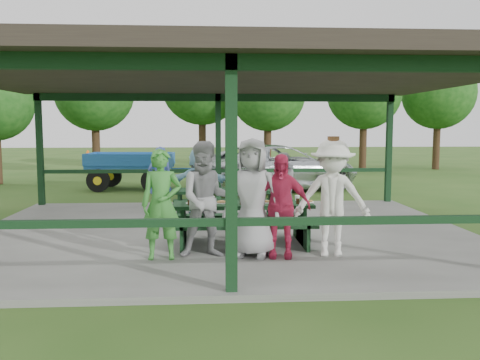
{
  "coord_description": "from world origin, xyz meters",
  "views": [
    {
      "loc": [
        -0.3,
        -10.17,
        2.21
      ],
      "look_at": [
        0.34,
        -0.3,
        1.17
      ],
      "focal_mm": 38.0,
      "sensor_mm": 36.0,
      "label": 1
    }
  ],
  "objects": [
    {
      "name": "picnic_table_far",
      "position": [
        0.1,
        0.8,
        0.57
      ],
      "size": [
        2.37,
        1.39,
        0.75
      ],
      "color": "black",
      "rests_on": "concrete_slab"
    },
    {
      "name": "tree_far_right",
      "position": [
        11.6,
        15.53,
        3.92
      ],
      "size": [
        3.7,
        3.7,
        5.79
      ],
      "color": "#372416",
      "rests_on": "ground"
    },
    {
      "name": "contestant_grey_mid",
      "position": [
        0.42,
        -2.06,
        1.07
      ],
      "size": [
        1.08,
        0.87,
        1.93
      ],
      "primitive_type": "imported",
      "rotation": [
        0.0,
        0.0,
        -0.3
      ],
      "color": "#97979A",
      "rests_on": "concrete_slab"
    },
    {
      "name": "pickup_truck",
      "position": [
        2.15,
        7.17,
        0.8
      ],
      "size": [
        6.34,
        4.69,
        1.6
      ],
      "primitive_type": "imported",
      "rotation": [
        0.0,
        0.0,
        1.97
      ],
      "color": "silver",
      "rests_on": "ground"
    },
    {
      "name": "picnic_table_near",
      "position": [
        0.33,
        -1.2,
        0.57
      ],
      "size": [
        2.49,
        1.39,
        0.75
      ],
      "color": "black",
      "rests_on": "concrete_slab"
    },
    {
      "name": "spectator_lblue",
      "position": [
        -0.5,
        1.62,
        0.91
      ],
      "size": [
        1.57,
        0.71,
        1.63
      ],
      "primitive_type": "imported",
      "rotation": [
        0.0,
        0.0,
        2.98
      ],
      "color": "#94CCE6",
      "rests_on": "concrete_slab"
    },
    {
      "name": "tree_far_left",
      "position": [
        -5.37,
        13.39,
        3.79
      ],
      "size": [
        3.58,
        3.58,
        5.6
      ],
      "color": "#372416",
      "rests_on": "ground"
    },
    {
      "name": "contestant_green",
      "position": [
        -1.03,
        -2.13,
        0.98
      ],
      "size": [
        0.65,
        0.43,
        1.76
      ],
      "primitive_type": "imported",
      "rotation": [
        0.0,
        0.0,
        0.01
      ],
      "color": "#398A33",
      "rests_on": "concrete_slab"
    },
    {
      "name": "tree_left",
      "position": [
        -0.54,
        15.21,
        4.3
      ],
      "size": [
        4.07,
        4.07,
        6.35
      ],
      "color": "#372416",
      "rests_on": "ground"
    },
    {
      "name": "spectator_blue",
      "position": [
        -1.44,
        2.16,
        0.92
      ],
      "size": [
        0.62,
        0.43,
        1.64
      ],
      "primitive_type": "imported",
      "rotation": [
        0.0,
        0.0,
        3.21
      ],
      "color": "#4158A9",
      "rests_on": "concrete_slab"
    },
    {
      "name": "table_setting",
      "position": [
        0.38,
        -1.16,
        0.89
      ],
      "size": [
        2.3,
        0.45,
        0.1
      ],
      "color": "white",
      "rests_on": "picnic_table_near"
    },
    {
      "name": "pavilion_structure",
      "position": [
        0.0,
        0.0,
        3.17
      ],
      "size": [
        10.6,
        8.6,
        3.24
      ],
      "color": "black",
      "rests_on": "concrete_slab"
    },
    {
      "name": "tree_mid",
      "position": [
        2.56,
        13.79,
        3.75
      ],
      "size": [
        3.54,
        3.54,
        5.54
      ],
      "color": "#372416",
      "rests_on": "ground"
    },
    {
      "name": "tree_right",
      "position": [
        7.47,
        14.76,
        3.9
      ],
      "size": [
        3.69,
        3.69,
        5.77
      ],
      "color": "#372416",
      "rests_on": "ground"
    },
    {
      "name": "contestant_white_fedora",
      "position": [
        1.72,
        -2.13,
        1.05
      ],
      "size": [
        1.35,
        0.95,
        1.96
      ],
      "rotation": [
        0.0,
        0.0,
        -0.22
      ],
      "color": "white",
      "rests_on": "concrete_slab"
    },
    {
      "name": "spectator_grey",
      "position": [
        1.48,
        1.78,
        0.85
      ],
      "size": [
        0.74,
        0.58,
        1.5
      ],
      "primitive_type": "imported",
      "rotation": [
        0.0,
        0.0,
        3.13
      ],
      "color": "gray",
      "rests_on": "concrete_slab"
    },
    {
      "name": "contestant_red",
      "position": [
        0.86,
        -2.14,
        0.94
      ],
      "size": [
        1.03,
        0.55,
        1.68
      ],
      "primitive_type": "imported",
      "rotation": [
        0.0,
        0.0,
        -0.15
      ],
      "color": "#BA2448",
      "rests_on": "concrete_slab"
    },
    {
      "name": "farm_trailer",
      "position": [
        -3.0,
        7.9,
        0.69
      ],
      "size": [
        4.0,
        1.95,
        1.39
      ],
      "rotation": [
        0.0,
        0.0,
        -0.09
      ],
      "color": "#1C549C",
      "rests_on": "ground"
    },
    {
      "name": "ground",
      "position": [
        0.0,
        0.0,
        0.0
      ],
      "size": [
        90.0,
        90.0,
        0.0
      ],
      "primitive_type": "plane",
      "color": "#2C5219",
      "rests_on": "ground"
    },
    {
      "name": "contestant_grey_left",
      "position": [
        -0.31,
        -2.05,
        1.04
      ],
      "size": [
        0.97,
        0.79,
        1.88
      ],
      "primitive_type": "imported",
      "rotation": [
        0.0,
        0.0,
        0.08
      ],
      "color": "gray",
      "rests_on": "concrete_slab"
    },
    {
      "name": "concrete_slab",
      "position": [
        0.0,
        0.0,
        0.05
      ],
      "size": [
        10.0,
        8.0,
        0.1
      ],
      "primitive_type": "cube",
      "color": "slate",
      "rests_on": "ground"
    }
  ]
}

